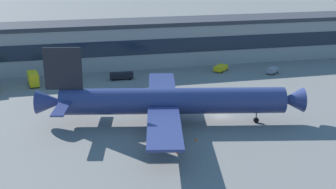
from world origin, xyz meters
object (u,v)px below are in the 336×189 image
(airliner, at_px, (168,101))
(baggage_tug, at_px, (273,70))
(crew_van, at_px, (66,80))
(belt_loader, at_px, (122,75))
(traffic_cone_0, at_px, (177,152))
(traffic_cone_1, at_px, (196,139))
(stair_truck, at_px, (33,78))
(pushback_tractor, at_px, (221,68))

(airliner, bearing_deg, baggage_tug, 38.85)
(crew_van, xyz_separation_m, belt_loader, (15.02, 1.94, -0.31))
(belt_loader, height_order, traffic_cone_0, belt_loader)
(crew_van, bearing_deg, traffic_cone_0, -70.24)
(belt_loader, bearing_deg, baggage_tug, -5.88)
(belt_loader, bearing_deg, crew_van, -172.65)
(baggage_tug, distance_m, crew_van, 58.22)
(airliner, distance_m, crew_van, 39.08)
(belt_loader, bearing_deg, traffic_cone_1, -81.04)
(airliner, xyz_separation_m, traffic_cone_1, (2.90, -9.73, -4.55))
(airliner, relative_size, stair_truck, 8.53)
(crew_van, distance_m, pushback_tractor, 44.69)
(airliner, xyz_separation_m, pushback_tractor, (25.25, 37.47, -3.80))
(baggage_tug, xyz_separation_m, traffic_cone_1, (-35.98, -41.04, -0.79))
(baggage_tug, relative_size, traffic_cone_0, 6.99)
(pushback_tractor, height_order, stair_truck, stair_truck)
(baggage_tug, bearing_deg, traffic_cone_1, -131.24)
(airliner, distance_m, baggage_tug, 50.06)
(airliner, bearing_deg, belt_loader, 96.82)
(belt_loader, height_order, stair_truck, stair_truck)
(airliner, xyz_separation_m, belt_loader, (-4.27, 35.75, -3.69))
(airliner, relative_size, crew_van, 9.59)
(crew_van, distance_m, belt_loader, 15.15)
(airliner, bearing_deg, traffic_cone_0, -98.02)
(airliner, relative_size, traffic_cone_0, 93.09)
(baggage_tug, bearing_deg, belt_loader, 174.12)
(stair_truck, xyz_separation_m, traffic_cone_1, (30.63, -45.09, -1.68))
(belt_loader, xyz_separation_m, traffic_cone_1, (7.17, -45.49, -0.85))
(crew_van, bearing_deg, airliner, -60.29)
(belt_loader, relative_size, stair_truck, 1.03)
(pushback_tractor, distance_m, stair_truck, 53.03)
(belt_loader, distance_m, traffic_cone_1, 46.06)
(airliner, height_order, crew_van, airliner)
(baggage_tug, xyz_separation_m, belt_loader, (-43.15, 4.44, 0.07))
(baggage_tug, height_order, stair_truck, stair_truck)
(crew_van, bearing_deg, belt_loader, 7.35)
(pushback_tractor, distance_m, traffic_cone_1, 52.23)
(airliner, bearing_deg, traffic_cone_1, -73.42)
(stair_truck, relative_size, traffic_cone_1, 10.53)
(belt_loader, bearing_deg, traffic_cone_0, -87.41)
(crew_van, height_order, stair_truck, stair_truck)
(baggage_tug, distance_m, stair_truck, 66.74)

